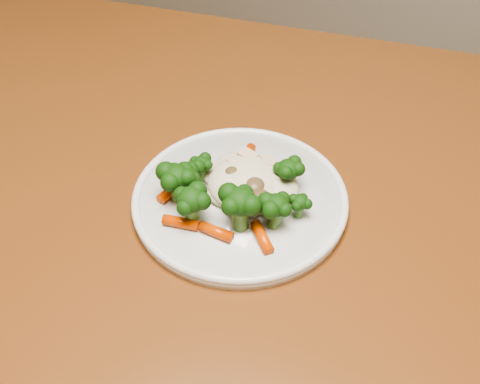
{
  "coord_description": "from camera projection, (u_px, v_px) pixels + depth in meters",
  "views": [
    {
      "loc": [
        0.11,
        -0.1,
        1.24
      ],
      "look_at": [
        -0.13,
        0.32,
        0.77
      ],
      "focal_mm": 45.0,
      "sensor_mm": 36.0,
      "label": 1
    }
  ],
  "objects": [
    {
      "name": "meal",
      "position": [
        233.0,
        189.0,
        0.66
      ],
      "size": [
        0.17,
        0.16,
        0.05
      ],
      "color": "beige",
      "rests_on": "plate"
    },
    {
      "name": "dining_table",
      "position": [
        169.0,
        242.0,
        0.78
      ],
      "size": [
        1.4,
        1.1,
        0.75
      ],
      "rotation": [
        0.0,
        0.0,
        0.24
      ],
      "color": "brown",
      "rests_on": "ground"
    },
    {
      "name": "plate",
      "position": [
        240.0,
        201.0,
        0.69
      ],
      "size": [
        0.24,
        0.24,
        0.01
      ],
      "primitive_type": "cylinder",
      "color": "silver",
      "rests_on": "dining_table"
    }
  ]
}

